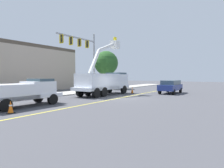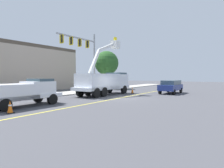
# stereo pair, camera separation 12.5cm
# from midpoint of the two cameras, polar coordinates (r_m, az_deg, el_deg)

# --- Properties ---
(ground) EXTENTS (120.00, 120.00, 0.00)m
(ground) POSITION_cam_midpoint_polar(r_m,az_deg,el_deg) (19.55, 2.83, -4.20)
(ground) COLOR #47474C
(sidewalk_far_side) EXTENTS (60.08, 5.38, 0.12)m
(sidewalk_far_side) POSITION_cam_midpoint_polar(r_m,az_deg,el_deg) (24.68, -13.44, -2.72)
(sidewalk_far_side) COLOR #B2ADA3
(sidewalk_far_side) RESTS_ON ground
(lane_centre_stripe) EXTENTS (49.98, 1.64, 0.01)m
(lane_centre_stripe) POSITION_cam_midpoint_polar(r_m,az_deg,el_deg) (19.55, 2.83, -4.19)
(lane_centre_stripe) COLOR yellow
(lane_centre_stripe) RESTS_ON ground
(utility_bucket_truck) EXTENTS (8.27, 2.79, 7.01)m
(utility_bucket_truck) POSITION_cam_midpoint_polar(r_m,az_deg,el_deg) (22.42, -2.11, 0.80)
(utility_bucket_truck) COLOR white
(utility_bucket_truck) RESTS_ON ground
(service_pickup_truck) EXTENTS (5.66, 2.32, 2.06)m
(service_pickup_truck) POSITION_cam_midpoint_polar(r_m,az_deg,el_deg) (15.44, -25.13, -2.07)
(service_pickup_truck) COLOR white
(service_pickup_truck) RESTS_ON ground
(passing_minivan) EXTENTS (4.85, 2.07, 1.69)m
(passing_minivan) POSITION_cam_midpoint_polar(r_m,az_deg,el_deg) (25.47, 17.59, -0.55)
(passing_minivan) COLOR navy
(passing_minivan) RESTS_ON ground
(traffic_cone_leading) EXTENTS (0.40, 0.40, 0.78)m
(traffic_cone_leading) POSITION_cam_midpoint_polar(r_m,az_deg,el_deg) (13.12, -28.28, -6.15)
(traffic_cone_leading) COLOR black
(traffic_cone_leading) RESTS_ON ground
(traffic_cone_mid_front) EXTENTS (0.40, 0.40, 0.86)m
(traffic_cone_mid_front) POSITION_cam_midpoint_polar(r_m,az_deg,el_deg) (24.47, 6.36, -1.85)
(traffic_cone_mid_front) COLOR black
(traffic_cone_mid_front) RESTS_ON ground
(traffic_signal_mast) EXTENTS (6.82, 0.70, 8.16)m
(traffic_signal_mast) POSITION_cam_midpoint_polar(r_m,az_deg,el_deg) (25.57, -8.49, 10.21)
(traffic_signal_mast) COLOR gray
(traffic_signal_mast) RESTS_ON ground
(commercial_building_backdrop) EXTENTS (20.40, 9.65, 6.85)m
(commercial_building_backdrop) POSITION_cam_midpoint_polar(r_m,az_deg,el_deg) (31.85, -29.75, 4.25)
(commercial_building_backdrop) COLOR #A89989
(commercial_building_backdrop) RESTS_ON ground
(street_tree_right) EXTENTS (4.17, 4.17, 6.58)m
(street_tree_right) POSITION_cam_midpoint_polar(r_m,az_deg,el_deg) (32.88, -1.56, 6.36)
(street_tree_right) COLOR brown
(street_tree_right) RESTS_ON ground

